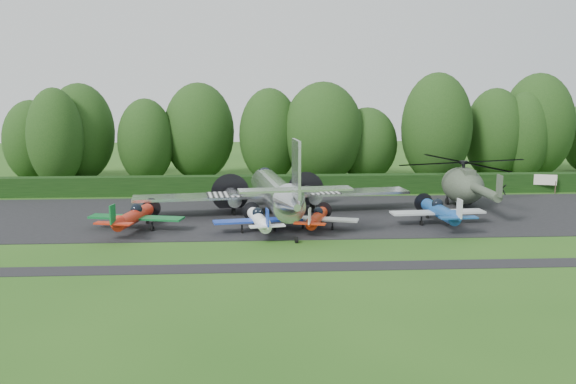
{
  "coord_description": "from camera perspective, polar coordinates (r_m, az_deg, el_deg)",
  "views": [
    {
      "loc": [
        -3.69,
        -45.52,
        11.8
      ],
      "look_at": [
        -0.52,
        7.86,
        2.5
      ],
      "focal_mm": 40.0,
      "sensor_mm": 36.0,
      "label": 1
    }
  ],
  "objects": [
    {
      "name": "light_plane_blue",
      "position": [
        53.98,
        13.37,
        -1.67
      ],
      "size": [
        7.85,
        8.26,
        3.02
      ],
      "rotation": [
        0.0,
        0.0,
        -0.08
      ],
      "color": "navy",
      "rests_on": "ground"
    },
    {
      "name": "light_plane_red",
      "position": [
        52.08,
        -13.58,
        -2.13
      ],
      "size": [
        7.63,
        8.02,
        2.93
      ],
      "rotation": [
        0.0,
        0.0,
        0.23
      ],
      "color": "red",
      "rests_on": "ground"
    },
    {
      "name": "tree_2",
      "position": [
        80.11,
        -17.97,
        5.07
      ],
      "size": [
        7.97,
        7.97,
        11.56
      ],
      "color": "black",
      "rests_on": "ground"
    },
    {
      "name": "light_plane_white",
      "position": [
        50.08,
        -2.59,
        -2.46
      ],
      "size": [
        7.01,
        7.37,
        2.7
      ],
      "rotation": [
        0.0,
        0.0,
        -0.17
      ],
      "color": "white",
      "rests_on": "ground"
    },
    {
      "name": "light_plane_orange",
      "position": [
        51.1,
        2.59,
        -2.31
      ],
      "size": [
        6.45,
        6.78,
        2.48
      ],
      "rotation": [
        0.0,
        0.0,
        0.28
      ],
      "color": "red",
      "rests_on": "ground"
    },
    {
      "name": "apron",
      "position": [
        56.88,
        0.4,
        -2.11
      ],
      "size": [
        70.0,
        18.0,
        0.01
      ],
      "primitive_type": "cube",
      "color": "black",
      "rests_on": "ground"
    },
    {
      "name": "ground",
      "position": [
        47.17,
        1.2,
        -4.63
      ],
      "size": [
        160.0,
        160.0,
        0.0
      ],
      "primitive_type": "plane",
      "color": "#244E15",
      "rests_on": "ground"
    },
    {
      "name": "tree_3",
      "position": [
        74.38,
        3.12,
        5.27
      ],
      "size": [
        9.28,
        9.28,
        11.73
      ],
      "color": "black",
      "rests_on": "ground"
    },
    {
      "name": "tree_5",
      "position": [
        81.24,
        -21.78,
        4.22
      ],
      "size": [
        6.74,
        6.74,
        9.62
      ],
      "color": "black",
      "rests_on": "ground"
    },
    {
      "name": "taxiway_verge",
      "position": [
        41.41,
        1.87,
        -6.7
      ],
      "size": [
        70.0,
        2.0,
        0.0
      ],
      "primitive_type": "cube",
      "color": "black",
      "rests_on": "ground"
    },
    {
      "name": "tree_12",
      "position": [
        82.04,
        20.24,
        4.67
      ],
      "size": [
        5.88,
        5.88,
        10.51
      ],
      "color": "black",
      "rests_on": "ground"
    },
    {
      "name": "hedgerow",
      "position": [
        67.66,
        -0.22,
        -0.18
      ],
      "size": [
        90.0,
        1.6,
        2.0
      ],
      "primitive_type": "cube",
      "color": "black",
      "rests_on": "ground"
    },
    {
      "name": "tree_0",
      "position": [
        81.48,
        17.88,
        4.94
      ],
      "size": [
        7.22,
        7.22,
        10.98
      ],
      "color": "black",
      "rests_on": "ground"
    },
    {
      "name": "tree_9",
      "position": [
        76.5,
        13.07,
        5.55
      ],
      "size": [
        8.13,
        8.13,
        12.78
      ],
      "color": "black",
      "rests_on": "ground"
    },
    {
      "name": "tree_6",
      "position": [
        76.55,
        7.02,
        4.22
      ],
      "size": [
        7.13,
        7.13,
        8.74
      ],
      "color": "black",
      "rests_on": "ground"
    },
    {
      "name": "tree_8",
      "position": [
        76.07,
        -12.53,
        4.43
      ],
      "size": [
        6.45,
        6.45,
        9.83
      ],
      "color": "black",
      "rests_on": "ground"
    },
    {
      "name": "transport_plane",
      "position": [
        55.66,
        -1.09,
        -0.07
      ],
      "size": [
        24.63,
        18.89,
        7.89
      ],
      "rotation": [
        0.0,
        0.0,
        -0.12
      ],
      "color": "silver",
      "rests_on": "ground"
    },
    {
      "name": "tree_1",
      "position": [
        75.25,
        -1.66,
        5.05
      ],
      "size": [
        7.08,
        7.08,
        11.0
      ],
      "color": "black",
      "rests_on": "ground"
    },
    {
      "name": "helicopter",
      "position": [
        62.66,
        15.29,
        0.83
      ],
      "size": [
        13.55,
        15.87,
        4.36
      ],
      "rotation": [
        0.0,
        0.0,
        -0.01
      ],
      "color": "#394233",
      "rests_on": "ground"
    },
    {
      "name": "tree_11",
      "position": [
        76.23,
        -19.99,
        4.56
      ],
      "size": [
        6.17,
        6.17,
        11.1
      ],
      "color": "black",
      "rests_on": "ground"
    },
    {
      "name": "tree_10",
      "position": [
        77.38,
        -7.93,
        5.33
      ],
      "size": [
        8.39,
        8.39,
        11.62
      ],
      "color": "black",
      "rests_on": "ground"
    },
    {
      "name": "sign_board",
      "position": [
        73.17,
        21.43,
        0.97
      ],
      "size": [
        3.54,
        0.13,
        1.99
      ],
      "rotation": [
        0.0,
        0.0,
        0.29
      ],
      "color": "#3F3326",
      "rests_on": "ground"
    },
    {
      "name": "tree_4",
      "position": [
        84.73,
        21.28,
        5.53
      ],
      "size": [
        8.75,
        8.75,
        12.76
      ],
      "color": "black",
      "rests_on": "ground"
    }
  ]
}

